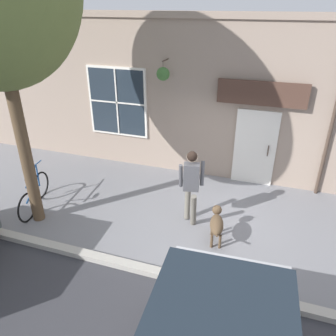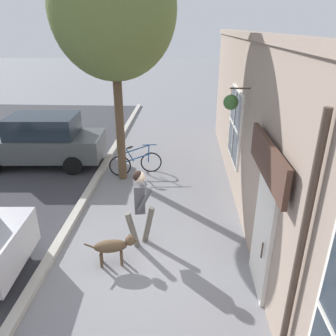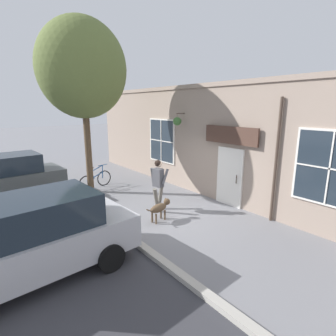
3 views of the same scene
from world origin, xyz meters
name	(u,v)px [view 3 (image 3 of 3)]	position (x,y,z in m)	size (l,w,h in m)	color
ground_plane	(169,212)	(0.00, 0.00, 0.00)	(90.00, 90.00, 0.00)	gray
storefront_facade	(218,143)	(-2.34, 0.02, 2.20)	(0.95, 18.00, 4.37)	gray
pedestrian_walking	(158,180)	(0.17, -0.37, 1.09)	(0.65, 0.55, 1.79)	#6B665B
dog_on_leash	(160,207)	(0.62, 0.32, 0.43)	(1.07, 0.40, 0.67)	brown
street_tree_by_curb	(82,71)	(1.20, -3.82, 4.84)	(3.39, 3.06, 6.78)	brown
leaning_bicycle	(96,180)	(0.81, -4.15, 0.38)	(1.68, 0.50, 1.01)	black
parked_car_nearest_curb	(3,178)	(4.17, -4.78, 0.88)	(4.39, 2.11, 1.75)	#474C4C
parked_car_mid_block	(33,238)	(4.34, 0.94, 0.88)	(4.39, 2.11, 1.75)	#B7B7BC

